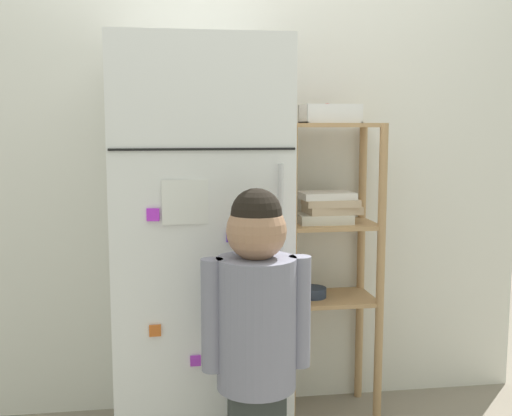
% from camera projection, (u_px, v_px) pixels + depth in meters
% --- Properties ---
extents(kitchen_wall_back, '(2.62, 0.03, 2.12)m').
position_uv_depth(kitchen_wall_back, '(251.00, 179.00, 2.86)').
color(kitchen_wall_back, silver).
rests_on(kitchen_wall_back, ground).
extents(refrigerator, '(0.65, 0.71, 1.62)m').
position_uv_depth(refrigerator, '(199.00, 250.00, 2.50)').
color(refrigerator, white).
rests_on(refrigerator, ground).
extents(child_standing, '(0.36, 0.26, 1.11)m').
position_uv_depth(child_standing, '(256.00, 322.00, 2.02)').
color(child_standing, '#353A38').
rests_on(child_standing, ground).
extents(pantry_shelf_unit, '(0.42, 0.31, 1.32)m').
position_uv_depth(pantry_shelf_unit, '(328.00, 237.00, 2.76)').
color(pantry_shelf_unit, tan).
rests_on(pantry_shelf_unit, ground).
extents(fruit_bin, '(0.24, 0.17, 0.09)m').
position_uv_depth(fruit_bin, '(331.00, 115.00, 2.68)').
color(fruit_bin, white).
rests_on(fruit_bin, pantry_shelf_unit).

